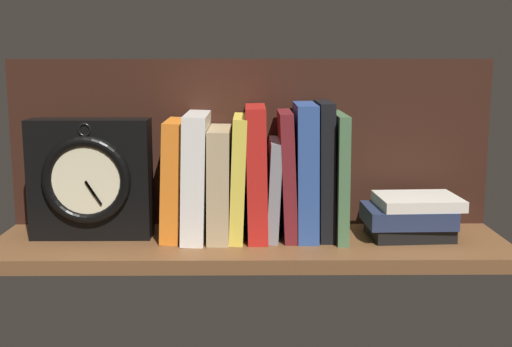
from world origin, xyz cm
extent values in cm
cube|color=brown|center=(0.00, 0.00, -1.25)|extent=(92.21, 24.92, 2.50)
cube|color=black|center=(0.00, 11.86, 16.04)|extent=(92.21, 1.20, 32.08)
cube|color=orange|center=(-13.79, 2.90, 10.64)|extent=(4.29, 13.68, 21.41)
cube|color=silver|center=(-9.79, 2.90, 11.25)|extent=(4.74, 16.73, 22.61)
cube|color=tan|center=(-5.55, 2.90, 9.95)|extent=(4.10, 15.98, 19.94)
cube|color=gold|center=(-2.09, 2.90, 11.02)|extent=(3.29, 15.37, 22.12)
cube|color=red|center=(1.19, 2.90, 11.91)|extent=(3.96, 15.34, 23.88)
cube|color=gray|center=(4.26, 2.90, 8.85)|extent=(2.82, 13.66, 17.78)
cube|color=maroon|center=(6.75, 2.90, 11.44)|extent=(3.38, 13.76, 22.96)
cube|color=#2D4C8E|center=(10.07, 2.90, 12.13)|extent=(4.03, 14.39, 24.31)
cube|color=black|center=(13.50, 2.90, 12.30)|extent=(2.95, 12.92, 24.63)
cube|color=#476B44|center=(16.08, 2.90, 11.25)|extent=(2.13, 16.34, 22.52)
cube|color=black|center=(-28.77, 2.32, 10.80)|extent=(21.60, 6.20, 21.60)
torus|color=black|center=(-28.77, -1.18, 11.13)|extent=(15.73, 1.93, 15.73)
cylinder|color=beige|center=(-28.77, -1.18, 11.13)|extent=(12.69, 0.60, 12.69)
cube|color=black|center=(-27.97, -1.68, 9.80)|extent=(1.85, 0.30, 2.82)
cube|color=black|center=(-27.45, -1.68, 9.03)|extent=(2.89, 0.30, 4.37)
torus|color=black|center=(-28.77, -0.78, 20.00)|extent=(2.44, 0.44, 2.44)
cube|color=black|center=(29.04, 1.48, 1.23)|extent=(14.95, 11.50, 2.46)
cube|color=#232D4C|center=(28.65, 1.50, 4.06)|extent=(15.76, 12.12, 3.20)
cube|color=beige|center=(30.47, 1.82, 6.63)|extent=(15.10, 12.58, 1.94)
camera|label=1|loc=(-0.43, -115.48, 32.62)|focal=46.51mm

